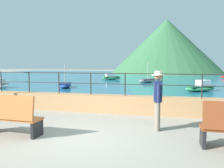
{
  "coord_description": "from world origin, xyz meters",
  "views": [
    {
      "loc": [
        2.29,
        -5.54,
        1.98
      ],
      "look_at": [
        0.06,
        3.7,
        1.1
      ],
      "focal_mm": 36.49,
      "sensor_mm": 36.0,
      "label": 1
    }
  ],
  "objects_px": {
    "boat_2": "(201,87)",
    "boat_3": "(65,85)",
    "person_walking": "(158,97)",
    "boat_5": "(147,80)",
    "bench_main": "(9,115)",
    "boat_0": "(111,77)"
  },
  "relations": [
    {
      "from": "boat_0",
      "to": "boat_3",
      "type": "distance_m",
      "value": 9.38
    },
    {
      "from": "boat_5",
      "to": "boat_2",
      "type": "bearing_deg",
      "value": -57.0
    },
    {
      "from": "boat_0",
      "to": "boat_3",
      "type": "relative_size",
      "value": 0.98
    },
    {
      "from": "boat_2",
      "to": "boat_5",
      "type": "xyz_separation_m",
      "value": [
        -4.13,
        6.35,
        -0.06
      ]
    },
    {
      "from": "person_walking",
      "to": "boat_5",
      "type": "distance_m",
      "value": 16.1
    },
    {
      "from": "bench_main",
      "to": "boat_3",
      "type": "distance_m",
      "value": 11.71
    },
    {
      "from": "bench_main",
      "to": "boat_3",
      "type": "relative_size",
      "value": 0.7
    },
    {
      "from": "boat_2",
      "to": "boat_3",
      "type": "relative_size",
      "value": 0.99
    },
    {
      "from": "boat_2",
      "to": "boat_3",
      "type": "bearing_deg",
      "value": 179.75
    },
    {
      "from": "boat_2",
      "to": "boat_5",
      "type": "relative_size",
      "value": 1.01
    },
    {
      "from": "bench_main",
      "to": "person_walking",
      "type": "height_order",
      "value": "person_walking"
    },
    {
      "from": "bench_main",
      "to": "boat_2",
      "type": "height_order",
      "value": "bench_main"
    },
    {
      "from": "person_walking",
      "to": "boat_3",
      "type": "height_order",
      "value": "boat_3"
    },
    {
      "from": "bench_main",
      "to": "person_walking",
      "type": "xyz_separation_m",
      "value": [
        3.9,
        1.45,
        0.42
      ]
    },
    {
      "from": "bench_main",
      "to": "boat_2",
      "type": "distance_m",
      "value": 12.81
    },
    {
      "from": "person_walking",
      "to": "boat_0",
      "type": "height_order",
      "value": "person_walking"
    },
    {
      "from": "person_walking",
      "to": "boat_2",
      "type": "xyz_separation_m",
      "value": [
        2.5,
        9.64,
        -0.65
      ]
    },
    {
      "from": "boat_5",
      "to": "boat_0",
      "type": "bearing_deg",
      "value": 146.28
    },
    {
      "from": "bench_main",
      "to": "person_walking",
      "type": "distance_m",
      "value": 4.18
    },
    {
      "from": "boat_0",
      "to": "boat_3",
      "type": "height_order",
      "value": "boat_3"
    },
    {
      "from": "person_walking",
      "to": "boat_2",
      "type": "height_order",
      "value": "person_walking"
    },
    {
      "from": "boat_2",
      "to": "boat_3",
      "type": "xyz_separation_m",
      "value": [
        -10.0,
        0.04,
        -0.07
      ]
    }
  ]
}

